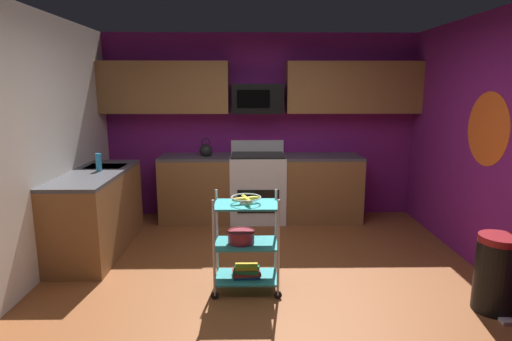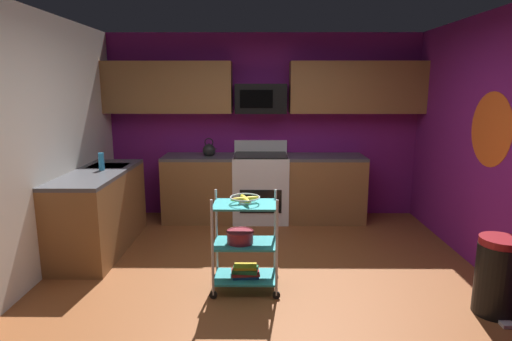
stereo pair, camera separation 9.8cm
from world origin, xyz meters
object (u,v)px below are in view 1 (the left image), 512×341
Objects in this scene: rolling_cart at (246,243)px; trash_can at (496,274)px; kettle at (206,150)px; mixing_bowl_large at (241,237)px; oven_range at (258,187)px; dish_soap_bottle at (99,162)px; microwave at (258,99)px; fruit_bowl at (246,199)px; book_stack at (246,271)px.

rolling_cart is 2.13m from trash_can.
mixing_bowl_large is at bearing -76.25° from kettle.
dish_soap_bottle is (-1.83, -1.05, 0.54)m from oven_range.
kettle is (-0.72, -0.00, 0.52)m from oven_range.
rolling_cart is 0.08m from mixing_bowl_large.
microwave is at bearing 86.21° from rolling_cart.
oven_range is 2.18m from dish_soap_bottle.
microwave is at bearing 8.62° from kettle.
mixing_bowl_large is 0.95× the size of kettle.
fruit_bowl is 2.00m from dish_soap_bottle.
microwave is 3.50× the size of dish_soap_bottle.
fruit_bowl reaches higher than book_stack.
rolling_cart is 3.35× the size of book_stack.
trash_can is (2.09, -0.41, -0.55)m from fruit_bowl.
mixing_bowl_large is 1.26× the size of dish_soap_bottle.
fruit_bowl is (-0.15, -2.24, -0.82)m from microwave.
mixing_bowl_large is at bearing -95.24° from oven_range.
rolling_cart is 4.57× the size of dish_soap_bottle.
oven_range reaches higher than book_stack.
microwave is at bearing 86.21° from fruit_bowl.
rolling_cart is 2.27m from kettle.
book_stack is at bearing -75.06° from kettle.
kettle is 3.73m from trash_can.
fruit_bowl is at bearing -75.06° from kettle.
kettle is (-0.57, 2.13, 0.12)m from fruit_bowl.
microwave reaches higher than fruit_bowl.
microwave is 2.39m from fruit_bowl.
kettle reaches higher than dish_soap_bottle.
fruit_bowl is (0.00, 0.00, 0.42)m from rolling_cart.
microwave reaches higher than oven_range.
kettle is at bearing 103.75° from mixing_bowl_large.
microwave is 2.56× the size of book_stack.
dish_soap_bottle reaches higher than fruit_bowl.
mixing_bowl_large is 0.38× the size of trash_can.
dish_soap_bottle is at bearing 146.51° from mixing_bowl_large.
fruit_bowl is at bearing -93.99° from oven_range.
rolling_cart is at bearing 169.02° from trash_can.
rolling_cart reaches higher than fruit_bowl.
microwave reaches higher than dish_soap_bottle.
microwave is (-0.00, 0.10, 1.22)m from oven_range.
fruit_bowl is at bearing 169.02° from trash_can.
mixing_bowl_large is (-0.05, 0.00, -0.36)m from fruit_bowl.
mixing_bowl_large is (-0.05, 0.00, 0.07)m from rolling_cart.
fruit_bowl is 0.70m from book_stack.
kettle reaches higher than book_stack.
book_stack is 0.41× the size of trash_can.
dish_soap_bottle is (-1.68, 1.08, 0.14)m from fruit_bowl.
rolling_cart is 3.47× the size of kettle.
microwave is 3.55m from trash_can.
microwave is at bearing 85.01° from mixing_bowl_large.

